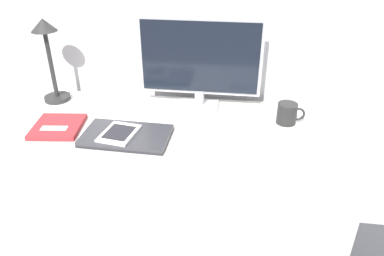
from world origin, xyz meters
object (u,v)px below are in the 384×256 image
at_px(coffee_mug, 287,113).
at_px(desk_lamp, 48,49).
at_px(notebook, 58,127).
at_px(monitor, 200,61).
at_px(ereader, 119,133).
at_px(keyboard, 259,143).
at_px(laptop, 126,136).

bearing_deg(coffee_mug, desk_lamp, 175.41).
relative_size(notebook, coffee_mug, 1.91).
height_order(monitor, notebook, monitor).
height_order(ereader, notebook, ereader).
bearing_deg(notebook, ereader, -9.80).
xyz_separation_m(keyboard, ereader, (-0.55, -0.04, 0.02)).
distance_m(desk_lamp, notebook, 0.38).
height_order(monitor, desk_lamp, monitor).
distance_m(monitor, coffee_mug, 0.44).
bearing_deg(ereader, desk_lamp, 142.19).
bearing_deg(keyboard, ereader, -176.05).
distance_m(notebook, coffee_mug, 0.97).
relative_size(ereader, notebook, 0.79).
xyz_separation_m(keyboard, laptop, (-0.52, -0.03, 0.00)).
bearing_deg(monitor, coffee_mug, -16.38).
bearing_deg(notebook, monitor, 27.90).
distance_m(monitor, ereader, 0.48).
height_order(monitor, ereader, monitor).
bearing_deg(coffee_mug, monitor, 163.62).
relative_size(desk_lamp, notebook, 1.72).
bearing_deg(desk_lamp, coffee_mug, -4.59).
distance_m(monitor, desk_lamp, 0.69).
bearing_deg(ereader, coffee_mug, 19.02).
distance_m(keyboard, notebook, 0.83).
bearing_deg(monitor, ereader, -128.93).
height_order(ereader, coffee_mug, coffee_mug).
bearing_deg(desk_lamp, monitor, 2.34).
distance_m(keyboard, ereader, 0.55).
relative_size(laptop, desk_lamp, 0.90).
relative_size(monitor, desk_lamp, 1.40).
bearing_deg(monitor, desk_lamp, -177.66).
height_order(keyboard, coffee_mug, coffee_mug).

